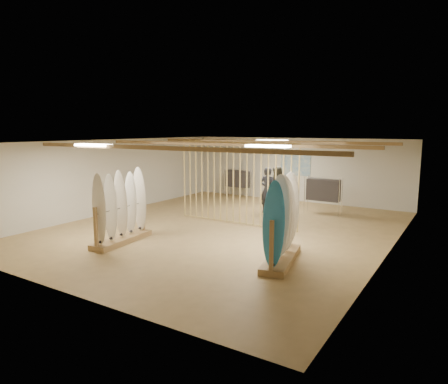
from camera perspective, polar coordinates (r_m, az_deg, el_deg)
The scene contains 16 objects.
floor at distance 12.97m, azimuth 0.00°, elevation -5.24°, with size 12.00×12.00×0.00m, color tan.
ceiling at distance 12.58m, azimuth 0.00°, elevation 7.22°, with size 12.00×12.00×0.00m, color gray.
wall_back at distance 18.04m, azimuth 10.18°, elevation 3.16°, with size 12.00×12.00×0.00m, color beige.
wall_front at distance 8.33m, azimuth -22.52°, elevation -4.12°, with size 12.00×12.00×0.00m, color beige.
wall_left at distance 15.91m, azimuth -15.47°, elevation 2.21°, with size 12.00×12.00×0.00m, color beige.
wall_right at distance 10.94m, azimuth 22.80°, elevation -1.14°, with size 12.00×12.00×0.00m, color beige.
ceiling_slats at distance 12.58m, azimuth 0.00°, elevation 6.85°, with size 9.50×6.12×0.10m, color #9A7646.
light_panels at distance 12.58m, azimuth 0.00°, elevation 6.94°, with size 1.20×0.35×0.06m, color white.
bamboo_partition at distance 13.38m, azimuth 1.82°, elevation 1.30°, with size 4.45×0.05×2.78m.
poster at distance 18.00m, azimuth 10.17°, elevation 3.79°, with size 1.40×0.03×0.90m, color teal.
rack_left at distance 11.66m, azimuth -14.48°, elevation -3.75°, with size 0.76×2.13×1.99m.
rack_right at distance 9.70m, azimuth 8.24°, elevation -5.86°, with size 1.03×2.29×2.11m.
clothing_rack_a at distance 18.70m, azimuth 1.96°, elevation 1.88°, with size 1.25×0.41×1.34m.
clothing_rack_b at distance 15.40m, azimuth 13.99°, elevation 0.27°, with size 1.33×0.36×1.42m.
shopper_a at distance 15.28m, azimuth 6.26°, elevation 0.71°, with size 0.73×0.49×2.00m, color #23252B.
shopper_b at distance 15.33m, azimuth 7.72°, elevation 0.74°, with size 0.98×0.76×2.02m, color #403E31.
Camera 1 is at (6.67, -10.66, 3.19)m, focal length 32.00 mm.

